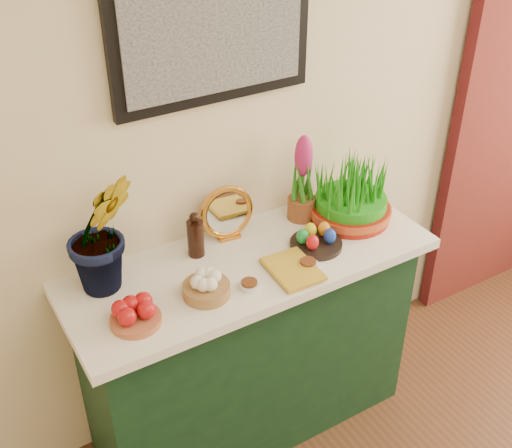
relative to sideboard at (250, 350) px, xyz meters
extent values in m
cube|color=beige|center=(0.42, 0.25, 0.93)|extent=(4.00, 0.04, 2.70)
cube|color=black|center=(0.00, 0.23, 1.27)|extent=(0.74, 0.03, 0.54)
cube|color=#A5A5A5|center=(0.00, 0.21, 1.27)|extent=(0.66, 0.01, 0.46)
cube|color=#13341B|center=(0.00, 0.00, 0.00)|extent=(1.30, 0.45, 0.85)
cube|color=white|center=(0.00, 0.00, 0.45)|extent=(1.40, 0.55, 0.04)
imported|color=#287319|center=(-0.50, 0.11, 0.76)|extent=(0.31, 0.26, 0.59)
cylinder|color=#A85834|center=(-0.49, -0.12, 0.48)|extent=(0.21, 0.21, 0.02)
cylinder|color=olive|center=(-0.23, -0.11, 0.49)|extent=(0.20, 0.20, 0.04)
cylinder|color=black|center=(-0.16, 0.12, 0.54)|extent=(0.06, 0.06, 0.14)
sphere|color=black|center=(-0.16, 0.12, 0.63)|extent=(0.04, 0.04, 0.04)
cube|color=orange|center=(0.00, 0.16, 0.47)|extent=(0.09, 0.05, 0.01)
torus|color=orange|center=(0.00, 0.17, 0.57)|extent=(0.22, 0.07, 0.22)
cylinder|color=silver|center=(0.00, 0.17, 0.57)|extent=(0.17, 0.04, 0.17)
imported|color=gold|center=(0.01, -0.15, 0.48)|extent=(0.16, 0.22, 0.03)
cylinder|color=silver|center=(-0.09, -0.15, 0.47)|extent=(0.07, 0.07, 0.02)
cylinder|color=#592D14|center=(-0.09, -0.15, 0.49)|extent=(0.06, 0.06, 0.01)
cylinder|color=silver|center=(0.16, -0.16, 0.47)|extent=(0.07, 0.07, 0.02)
cylinder|color=#592D14|center=(0.16, -0.16, 0.49)|extent=(0.06, 0.06, 0.01)
cylinder|color=black|center=(0.26, -0.06, 0.47)|extent=(0.21, 0.21, 0.02)
ellipsoid|color=red|center=(0.22, -0.09, 0.52)|extent=(0.05, 0.05, 0.06)
ellipsoid|color=#193AB3|center=(0.30, -0.09, 0.52)|extent=(0.05, 0.05, 0.06)
ellipsoid|color=yellow|center=(0.26, -0.02, 0.52)|extent=(0.05, 0.05, 0.06)
ellipsoid|color=#198D3A|center=(0.21, -0.04, 0.52)|extent=(0.05, 0.05, 0.06)
ellipsoid|color=orange|center=(0.31, -0.04, 0.52)|extent=(0.05, 0.05, 0.06)
cylinder|color=brown|center=(0.32, 0.14, 0.51)|extent=(0.11, 0.11, 0.09)
ellipsoid|color=#B92562|center=(0.32, 0.14, 0.75)|extent=(0.07, 0.07, 0.17)
cylinder|color=maroon|center=(0.49, 0.03, 0.49)|extent=(0.32, 0.32, 0.06)
cylinder|color=#A2101F|center=(0.49, 0.03, 0.51)|extent=(0.33, 0.33, 0.03)
camera|label=1|loc=(-0.97, -1.66, 1.87)|focal=45.00mm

